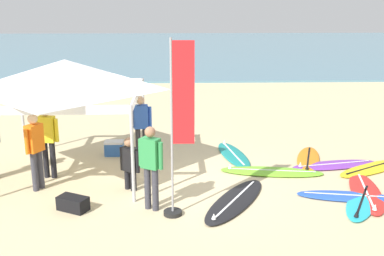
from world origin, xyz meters
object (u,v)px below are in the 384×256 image
(canopy_tent, at_px, (66,75))
(surfboard_purple, at_px, (334,165))
(person_green, at_px, (151,162))
(surfboard_blue, at_px, (347,196))
(banner_flag, at_px, (178,137))
(cooler_box, at_px, (114,148))
(person_yellow, at_px, (47,137))
(surfboard_yellow, at_px, (372,168))
(surfboard_lime, at_px, (271,171))
(surfboard_teal, at_px, (233,155))
(surfboard_cyan, at_px, (362,202))
(person_black, at_px, (130,161))
(surfboard_orange, at_px, (308,159))
(surfboard_black, at_px, (235,201))
(surfboard_red, at_px, (366,192))
(gear_bag_near_tent, at_px, (73,203))
(person_orange, at_px, (35,147))
(person_blue, at_px, (141,124))

(canopy_tent, xyz_separation_m, surfboard_purple, (6.45, 0.34, -2.35))
(person_green, bearing_deg, surfboard_blue, 5.64)
(banner_flag, xyz_separation_m, cooler_box, (-1.72, 3.64, -1.38))
(person_yellow, distance_m, person_green, 3.06)
(surfboard_yellow, xyz_separation_m, person_yellow, (-7.79, -0.26, 0.95))
(canopy_tent, xyz_separation_m, surfboard_lime, (4.78, -0.07, -2.35))
(surfboard_teal, bearing_deg, surfboard_cyan, -53.60)
(surfboard_yellow, bearing_deg, surfboard_blue, -126.33)
(surfboard_yellow, distance_m, person_yellow, 7.85)
(canopy_tent, bearing_deg, person_yellow, -159.22)
(surfboard_yellow, distance_m, surfboard_cyan, 2.20)
(surfboard_cyan, distance_m, surfboard_lime, 2.34)
(person_green, bearing_deg, person_black, 117.23)
(surfboard_orange, relative_size, banner_flag, 0.64)
(surfboard_yellow, relative_size, surfboard_orange, 1.02)
(surfboard_yellow, relative_size, surfboard_black, 0.87)
(surfboard_black, xyz_separation_m, surfboard_purple, (2.75, 2.04, 0.00))
(surfboard_teal, xyz_separation_m, cooler_box, (-3.20, 0.18, 0.16))
(surfboard_orange, relative_size, person_green, 1.26)
(surfboard_orange, distance_m, surfboard_red, 2.27)
(surfboard_lime, distance_m, person_green, 3.51)
(cooler_box, bearing_deg, surfboard_yellow, -11.47)
(person_black, bearing_deg, person_green, -62.77)
(surfboard_teal, xyz_separation_m, surfboard_lime, (0.77, -1.29, -0.00))
(surfboard_black, bearing_deg, gear_bag_near_tent, -175.44)
(surfboard_teal, bearing_deg, person_orange, -155.23)
(cooler_box, bearing_deg, gear_bag_near_tent, -96.34)
(surfboard_orange, height_order, cooler_box, cooler_box)
(surfboard_yellow, height_order, person_yellow, person_yellow)
(surfboard_cyan, bearing_deg, canopy_tent, 163.48)
(surfboard_red, bearing_deg, gear_bag_near_tent, -174.57)
(person_green, distance_m, person_blue, 2.93)
(surfboard_orange, xyz_separation_m, person_orange, (-6.48, -1.68, 0.95))
(surfboard_yellow, xyz_separation_m, person_black, (-5.83, -1.06, 0.62))
(surfboard_blue, bearing_deg, person_yellow, 168.01)
(surfboard_orange, bearing_deg, surfboard_black, -131.71)
(surfboard_red, xyz_separation_m, banner_flag, (-4.04, -0.85, 1.54))
(person_orange, height_order, gear_bag_near_tent, person_orange)
(surfboard_teal, distance_m, person_black, 3.41)
(surfboard_cyan, xyz_separation_m, person_black, (-4.81, 0.89, 0.62))
(surfboard_red, bearing_deg, surfboard_yellow, 63.23)
(surfboard_orange, bearing_deg, person_black, -158.31)
(surfboard_black, bearing_deg, surfboard_teal, 83.83)
(canopy_tent, height_order, surfboard_purple, canopy_tent)
(person_yellow, height_order, person_green, same)
(canopy_tent, bearing_deg, person_orange, -121.77)
(surfboard_lime, xyz_separation_m, surfboard_orange, (1.15, 0.86, 0.00))
(surfboard_purple, xyz_separation_m, cooler_box, (-5.64, 1.07, 0.16))
(surfboard_lime, bearing_deg, person_orange, -171.33)
(canopy_tent, xyz_separation_m, surfboard_cyan, (6.29, -1.87, -2.35))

